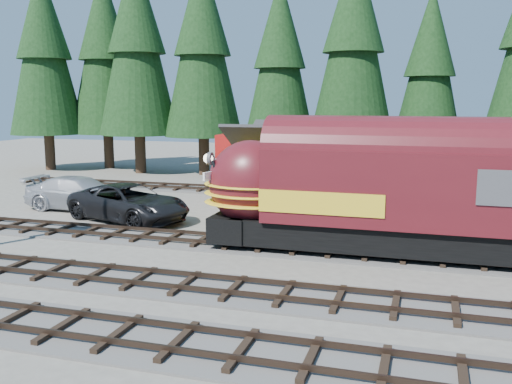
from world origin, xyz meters
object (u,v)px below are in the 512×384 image
(depot, at_px, (354,167))
(pickup_truck_b, at_px, (81,193))
(pickup_truck_a, at_px, (129,203))
(caboose, at_px, (287,159))
(locomotive, at_px, (384,196))

(depot, xyz_separation_m, pickup_truck_b, (-15.87, -1.34, -1.98))
(depot, xyz_separation_m, pickup_truck_a, (-11.58, -3.24, -1.97))
(caboose, xyz_separation_m, pickup_truck_b, (-10.40, -8.84, -1.46))
(locomotive, bearing_deg, pickup_truck_b, 163.96)
(pickup_truck_a, distance_m, pickup_truck_b, 4.69)
(depot, xyz_separation_m, caboose, (-5.47, 7.50, -0.52))
(depot, relative_size, pickup_truck_a, 1.80)
(locomotive, height_order, pickup_truck_b, locomotive)
(pickup_truck_b, bearing_deg, caboose, -50.06)
(locomotive, relative_size, pickup_truck_b, 2.42)
(caboose, xyz_separation_m, pickup_truck_a, (-6.11, -10.74, -1.45))
(locomotive, bearing_deg, pickup_truck_a, 166.59)
(locomotive, distance_m, pickup_truck_a, 14.15)
(pickup_truck_a, height_order, pickup_truck_b, pickup_truck_a)
(pickup_truck_b, bearing_deg, locomotive, -106.45)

